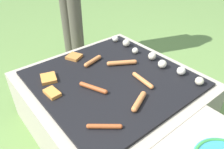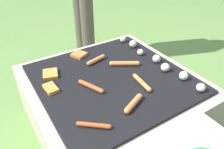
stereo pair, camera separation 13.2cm
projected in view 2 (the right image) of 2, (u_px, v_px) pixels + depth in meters
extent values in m
plane|color=#608442|center=(112.00, 121.00, 1.55)|extent=(14.00, 14.00, 0.00)
cube|color=#A89E8C|center=(112.00, 102.00, 1.45)|extent=(0.99, 0.99, 0.36)
cube|color=black|center=(112.00, 78.00, 1.34)|extent=(0.87, 0.87, 0.02)
cylinder|color=#4C473D|center=(80.00, 16.00, 2.13)|extent=(0.12, 0.12, 0.84)
cylinder|color=#4C473D|center=(87.00, 21.00, 2.02)|extent=(0.12, 0.12, 0.84)
cylinder|color=#C6753D|center=(96.00, 60.00, 1.48)|extent=(0.06, 0.14, 0.03)
sphere|color=#C6753D|center=(103.00, 56.00, 1.52)|extent=(0.03, 0.03, 0.03)
sphere|color=#C6753D|center=(89.00, 64.00, 1.44)|extent=(0.03, 0.03, 0.03)
cylinder|color=#C6753D|center=(133.00, 103.00, 1.11)|extent=(0.08, 0.13, 0.03)
sphere|color=#C6753D|center=(139.00, 96.00, 1.16)|extent=(0.03, 0.03, 0.03)
sphere|color=#C6753D|center=(127.00, 111.00, 1.07)|extent=(0.03, 0.03, 0.03)
cylinder|color=#A34C23|center=(94.00, 125.00, 1.00)|extent=(0.11, 0.13, 0.02)
sphere|color=#A34C23|center=(109.00, 127.00, 0.99)|extent=(0.02, 0.02, 0.02)
sphere|color=#A34C23|center=(78.00, 124.00, 1.01)|extent=(0.02, 0.02, 0.02)
cylinder|color=#C6753D|center=(142.00, 82.00, 1.27)|extent=(0.16, 0.04, 0.03)
sphere|color=#C6753D|center=(135.00, 76.00, 1.32)|extent=(0.03, 0.03, 0.03)
sphere|color=#C6753D|center=(149.00, 90.00, 1.21)|extent=(0.03, 0.03, 0.03)
cylinder|color=#A34C23|center=(91.00, 86.00, 1.24)|extent=(0.16, 0.09, 0.03)
sphere|color=#A34C23|center=(81.00, 82.00, 1.27)|extent=(0.03, 0.03, 0.03)
sphere|color=#A34C23|center=(102.00, 91.00, 1.20)|extent=(0.03, 0.03, 0.03)
cylinder|color=#C6753D|center=(125.00, 63.00, 1.44)|extent=(0.12, 0.16, 0.03)
sphere|color=#C6753D|center=(138.00, 63.00, 1.44)|extent=(0.03, 0.03, 0.03)
sphere|color=#C6753D|center=(112.00, 64.00, 1.44)|extent=(0.03, 0.03, 0.03)
cube|color=#B27033|center=(79.00, 55.00, 1.55)|extent=(0.12, 0.12, 0.02)
cube|color=#D18438|center=(50.00, 74.00, 1.35)|extent=(0.13, 0.11, 0.02)
cube|color=#D18438|center=(51.00, 88.00, 1.23)|extent=(0.10, 0.07, 0.02)
sphere|color=silver|center=(123.00, 39.00, 1.73)|extent=(0.05, 0.05, 0.05)
sphere|color=beige|center=(133.00, 44.00, 1.65)|extent=(0.06, 0.06, 0.06)
sphere|color=beige|center=(140.00, 52.00, 1.55)|extent=(0.04, 0.04, 0.04)
sphere|color=beige|center=(156.00, 59.00, 1.47)|extent=(0.05, 0.05, 0.05)
sphere|color=beige|center=(165.00, 67.00, 1.38)|extent=(0.06, 0.06, 0.06)
sphere|color=silver|center=(184.00, 76.00, 1.30)|extent=(0.05, 0.05, 0.05)
sphere|color=beige|center=(201.00, 87.00, 1.21)|extent=(0.05, 0.05, 0.05)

